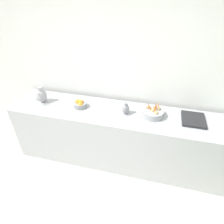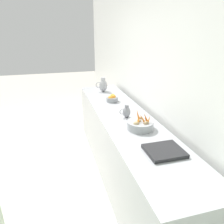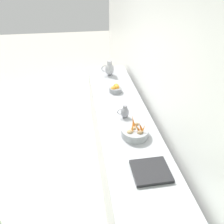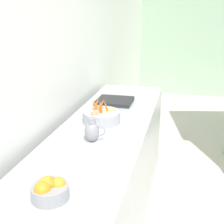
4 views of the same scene
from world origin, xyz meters
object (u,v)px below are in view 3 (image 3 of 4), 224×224
orange_bowl (116,89)px  metal_pitcher_short (125,112)px  vegetable_colander (135,132)px  metal_pitcher_tall (109,69)px

orange_bowl → metal_pitcher_short: 0.68m
vegetable_colander → orange_bowl: bearing=-88.1°
vegetable_colander → metal_pitcher_tall: 1.66m
vegetable_colander → metal_pitcher_tall: metal_pitcher_tall is taller
orange_bowl → metal_pitcher_short: size_ratio=1.08×
vegetable_colander → metal_pitcher_tall: bearing=-88.6°
vegetable_colander → metal_pitcher_short: (0.04, -0.37, 0.02)m
metal_pitcher_short → metal_pitcher_tall: bearing=-90.0°
metal_pitcher_tall → metal_pitcher_short: 1.29m
orange_bowl → metal_pitcher_tall: size_ratio=0.74×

